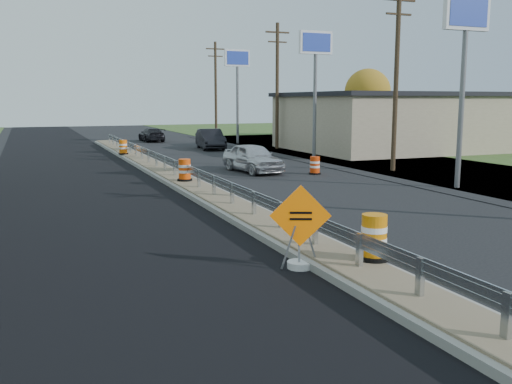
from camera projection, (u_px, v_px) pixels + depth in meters
name	position (u px, v px, depth m)	size (l,w,h in m)	color
ground	(254.00, 221.00, 17.59)	(140.00, 140.00, 0.00)	black
milled_overlay	(77.00, 185.00, 25.11)	(7.20, 120.00, 0.01)	black
median	(186.00, 183.00, 24.89)	(1.60, 55.00, 0.23)	gray
guardrail	(180.00, 167.00, 25.71)	(0.10, 46.15, 0.72)	silver
retail_building_near	(412.00, 121.00, 43.31)	(18.50, 12.50, 4.27)	tan
pylon_sign_south	(466.00, 31.00, 23.19)	(2.20, 0.30, 7.90)	slate
pylon_sign_mid	(316.00, 55.00, 35.08)	(2.20, 0.30, 7.90)	slate
pylon_sign_north	(237.00, 67.00, 47.90)	(2.20, 0.30, 7.90)	slate
utility_pole_smid	(396.00, 76.00, 29.29)	(1.90, 0.26, 9.40)	#473523
utility_pole_nmid	(277.00, 84.00, 43.02)	(1.90, 0.26, 9.40)	#473523
utility_pole_north	(216.00, 88.00, 56.75)	(1.90, 0.26, 9.40)	#473523
tree_far_yellow	(368.00, 92.00, 57.60)	(4.62, 4.62, 6.86)	#473523
caution_sign	(300.00, 248.00, 12.57)	(1.27, 0.57, 1.88)	white
barrel_median_near	(374.00, 238.00, 12.46)	(0.69, 0.69, 1.01)	black
barrel_median_mid	(185.00, 170.00, 24.73)	(0.65, 0.65, 0.95)	black
barrel_median_far	(123.00, 147.00, 36.93)	(0.63, 0.63, 0.92)	black
barrel_shoulder_near	(315.00, 166.00, 28.72)	(0.61, 0.61, 0.89)	black
car_silver	(253.00, 158.00, 29.59)	(1.75, 4.36, 1.48)	silver
car_dark_mid	(210.00, 139.00, 43.50)	(1.62, 4.65, 1.53)	black
car_dark_far	(152.00, 135.00, 51.58)	(1.72, 4.23, 1.23)	black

